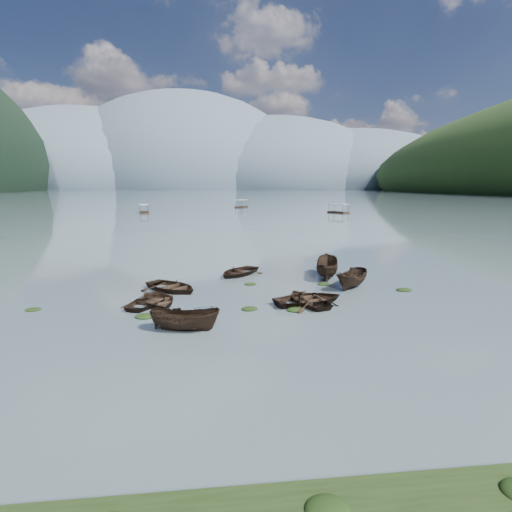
{
  "coord_description": "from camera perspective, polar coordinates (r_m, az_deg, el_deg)",
  "views": [
    {
      "loc": [
        -3.58,
        -19.94,
        7.71
      ],
      "look_at": [
        0.0,
        12.0,
        2.0
      ],
      "focal_mm": 28.0,
      "sensor_mm": 36.0,
      "label": 1
    }
  ],
  "objects": [
    {
      "name": "rowboat_8",
      "position": [
        34.48,
        10.01,
        -3.0
      ],
      "size": [
        3.21,
        5.19,
        1.88
      ],
      "primitive_type": "imported",
      "rotation": [
        0.0,
        0.0,
        2.84
      ],
      "color": "black",
      "rests_on": "ground"
    },
    {
      "name": "haze_mtn_b",
      "position": [
        921.7,
        -10.03,
        9.44
      ],
      "size": [
        520.0,
        520.0,
        340.0
      ],
      "primitive_type": "ellipsoid",
      "color": "#475666",
      "rests_on": "ground"
    },
    {
      "name": "pontoon_left",
      "position": [
        117.29,
        -15.68,
        5.93
      ],
      "size": [
        3.59,
        6.48,
        2.35
      ],
      "primitive_type": null,
      "rotation": [
        0.0,
        0.0,
        0.18
      ],
      "color": "black",
      "rests_on": "ground"
    },
    {
      "name": "weed_clump_0",
      "position": [
        24.79,
        -15.57,
        -8.43
      ],
      "size": [
        1.17,
        0.96,
        0.26
      ],
      "primitive_type": "ellipsoid",
      "color": "black",
      "rests_on": "ground"
    },
    {
      "name": "weed_clump_4",
      "position": [
        31.68,
        20.4,
        -4.65
      ],
      "size": [
        1.16,
        0.92,
        0.24
      ],
      "primitive_type": "ellipsoid",
      "color": "black",
      "rests_on": "ground"
    },
    {
      "name": "rowboat_1",
      "position": [
        27.26,
        -14.96,
        -6.71
      ],
      "size": [
        4.15,
        4.68,
        0.8
      ],
      "primitive_type": "imported",
      "rotation": [
        0.0,
        0.0,
        2.7
      ],
      "color": "black",
      "rests_on": "ground"
    },
    {
      "name": "rowboat_5",
      "position": [
        31.42,
        13.53,
        -4.42
      ],
      "size": [
        4.02,
        4.2,
        1.63
      ],
      "primitive_type": "imported",
      "rotation": [
        0.0,
        0.0,
        -0.74
      ],
      "color": "black",
      "rests_on": "ground"
    },
    {
      "name": "weed_clump_6",
      "position": [
        31.46,
        -0.83,
        -4.11
      ],
      "size": [
        0.97,
        0.81,
        0.2
      ],
      "primitive_type": "ellipsoid",
      "color": "black",
      "rests_on": "ground"
    },
    {
      "name": "haze_mtn_c",
      "position": [
        931.11,
        2.52,
        9.59
      ],
      "size": [
        520.0,
        520.0,
        260.0
      ],
      "primitive_type": "ellipsoid",
      "color": "#475666",
      "rests_on": "ground"
    },
    {
      "name": "haze_mtn_a",
      "position": [
        955.04,
        -22.24,
        8.87
      ],
      "size": [
        520.0,
        520.0,
        280.0
      ],
      "primitive_type": "ellipsoid",
      "color": "#475666",
      "rests_on": "ground"
    },
    {
      "name": "pontoon_right",
      "position": [
        115.67,
        11.67,
        6.04
      ],
      "size": [
        5.24,
        6.79,
        2.41
      ],
      "primitive_type": null,
      "rotation": [
        0.0,
        0.0,
        0.48
      ],
      "color": "black",
      "rests_on": "ground"
    },
    {
      "name": "rowboat_0",
      "position": [
        27.32,
        -13.8,
        -6.62
      ],
      "size": [
        4.06,
        4.76,
        0.83
      ],
      "primitive_type": "imported",
      "rotation": [
        0.0,
        0.0,
        0.34
      ],
      "color": "black",
      "rests_on": "ground"
    },
    {
      "name": "rowboat_6",
      "position": [
        30.4,
        -11.95,
        -4.84
      ],
      "size": [
        5.66,
        5.62,
        0.96
      ],
      "primitive_type": "imported",
      "rotation": [
        0.0,
        0.0,
        0.8
      ],
      "color": "black",
      "rests_on": "ground"
    },
    {
      "name": "weed_clump_3",
      "position": [
        31.9,
        9.65,
        -4.06
      ],
      "size": [
        0.96,
        0.81,
        0.21
      ],
      "primitive_type": "ellipsoid",
      "color": "black",
      "rests_on": "ground"
    },
    {
      "name": "haze_mtn_d",
      "position": [
        975.22,
        13.17,
        9.36
      ],
      "size": [
        520.0,
        520.0,
        220.0
      ],
      "primitive_type": "ellipsoid",
      "color": "#475666",
      "rests_on": "ground"
    },
    {
      "name": "rowboat_7",
      "position": [
        34.91,
        -2.52,
        -2.69
      ],
      "size": [
        5.4,
        5.57,
        0.94
      ],
      "primitive_type": "imported",
      "rotation": [
        0.0,
        0.0,
        5.59
      ],
      "color": "black",
      "rests_on": "ground"
    },
    {
      "name": "weed_clump_7",
      "position": [
        35.53,
        14.35,
        -2.78
      ],
      "size": [
        1.07,
        0.86,
        0.23
      ],
      "primitive_type": "ellipsoid",
      "color": "black",
      "rests_on": "ground"
    },
    {
      "name": "rowboat_4",
      "position": [
        26.77,
        7.62,
        -6.75
      ],
      "size": [
        5.48,
        4.5,
        0.99
      ],
      "primitive_type": "imported",
      "rotation": [
        0.0,
        0.0,
        1.82
      ],
      "color": "black",
      "rests_on": "ground"
    },
    {
      "name": "weed_clump_2",
      "position": [
        25.31,
        -0.92,
        -7.66
      ],
      "size": [
        1.04,
        0.83,
        0.22
      ],
      "primitive_type": "ellipsoid",
      "color": "black",
      "rests_on": "ground"
    },
    {
      "name": "weed_clump_5",
      "position": [
        28.79,
        -29.23,
        -6.78
      ],
      "size": [
        0.97,
        0.78,
        0.2
      ],
      "primitive_type": "ellipsoid",
      "color": "black",
      "rests_on": "ground"
    },
    {
      "name": "ground_plane",
      "position": [
        21.67,
        3.59,
        -10.78
      ],
      "size": [
        2400.0,
        2400.0,
        0.0
      ],
      "primitive_type": "plane",
      "color": "#4F5F63"
    },
    {
      "name": "weed_clump_1",
      "position": [
        25.21,
        5.66,
        -7.78
      ],
      "size": [
        1.11,
        0.88,
        0.24
      ],
      "primitive_type": "ellipsoid",
      "color": "black",
      "rests_on": "ground"
    },
    {
      "name": "pontoon_centre",
      "position": [
        141.74,
        -2.1,
        6.95
      ],
      "size": [
        5.29,
        7.33,
        2.6
      ],
      "primitive_type": null,
      "rotation": [
        0.0,
        0.0,
        -0.41
      ],
      "color": "black",
      "rests_on": "ground"
    },
    {
      "name": "rowboat_2",
      "position": [
        22.22,
        -10.09,
        -10.39
      ],
      "size": [
        4.1,
        2.26,
        1.5
      ],
      "primitive_type": "imported",
      "rotation": [
        0.0,
        0.0,
        1.35
      ],
      "color": "black",
      "rests_on": "ground"
    },
    {
      "name": "rowboat_3",
      "position": [
        26.92,
        7.47,
        -6.65
      ],
      "size": [
        4.06,
        4.89,
        0.88
      ],
      "primitive_type": "imported",
      "rotation": [
        0.0,
        0.0,
        3.42
      ],
      "color": "black",
      "rests_on": "ground"
    }
  ]
}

